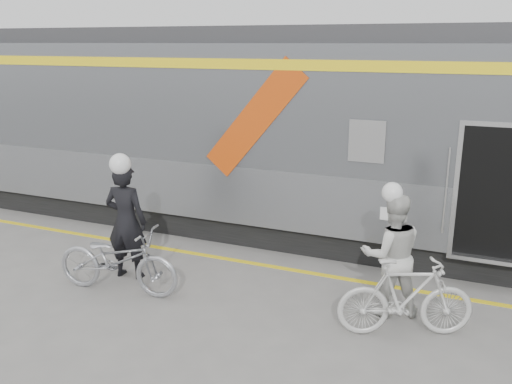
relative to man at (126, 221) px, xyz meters
The scene contains 9 objects.
ground 2.66m from the man, 19.94° to the right, with size 90.00×90.00×0.00m, color slate.
train 4.84m from the man, 45.24° to the left, with size 24.00×3.17×4.10m.
safety_strip 2.84m from the man, 29.30° to the left, with size 24.00×0.12×0.01m, color yellow.
man is the anchor object (origin of this frame).
bicycle_left 0.73m from the man, 70.02° to the right, with size 0.71×2.04×1.07m, color #9FA1A6.
woman 4.26m from the man, ahead, with size 0.88×0.68×1.80m, color beige.
bicycle_right 4.56m from the man, ahead, with size 0.51×1.82×1.09m, color beige.
helmet_man 1.14m from the man, ahead, with size 0.34×0.34×0.34m, color white.
helmet_woman 4.37m from the man, ahead, with size 0.29×0.29×0.29m, color white.
Camera 1 is at (2.94, -6.09, 3.82)m, focal length 38.00 mm.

